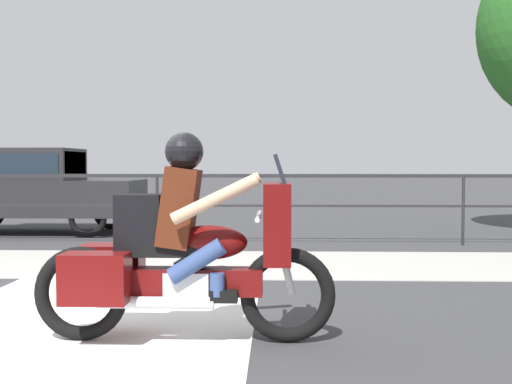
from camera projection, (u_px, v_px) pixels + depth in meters
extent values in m
plane|color=#38383A|center=(33.00, 327.00, 5.30)|extent=(120.00, 120.00, 0.00)
cube|color=#A8A59E|center=(128.00, 263.00, 8.69)|extent=(44.00, 2.40, 0.01)
cube|color=silver|center=(75.00, 334.00, 5.08)|extent=(2.82, 6.00, 0.01)
cube|color=#232326|center=(157.00, 176.00, 10.75)|extent=(36.00, 0.04, 0.06)
cube|color=#232326|center=(157.00, 206.00, 10.77)|extent=(36.00, 0.03, 0.04)
cylinder|color=#232326|center=(157.00, 209.00, 10.78)|extent=(0.05, 0.05, 1.18)
cylinder|color=#232326|center=(463.00, 210.00, 10.61)|extent=(0.05, 0.05, 1.18)
torus|color=black|center=(288.00, 295.00, 4.84)|extent=(0.72, 0.11, 0.72)
torus|color=black|center=(81.00, 294.00, 4.89)|extent=(0.72, 0.11, 0.72)
cube|color=#5B0C0C|center=(184.00, 281.00, 4.86)|extent=(1.20, 0.22, 0.20)
cube|color=silver|center=(188.00, 288.00, 4.86)|extent=(0.34, 0.26, 0.26)
ellipsoid|color=#5B0C0C|center=(209.00, 242.00, 4.84)|extent=(0.59, 0.30, 0.26)
cube|color=black|center=(163.00, 250.00, 4.86)|extent=(0.69, 0.28, 0.08)
cube|color=#5B0C0C|center=(277.00, 223.00, 4.82)|extent=(0.20, 0.56, 0.60)
cube|color=#1E232B|center=(280.00, 170.00, 4.80)|extent=(0.10, 0.47, 0.24)
cylinder|color=silver|center=(259.00, 216.00, 4.82)|extent=(0.04, 0.70, 0.04)
cylinder|color=silver|center=(155.00, 303.00, 4.71)|extent=(0.87, 0.09, 0.09)
cube|color=#5B0C0C|center=(95.00, 278.00, 4.64)|extent=(0.48, 0.28, 0.36)
cube|color=#5B0C0C|center=(112.00, 267.00, 5.12)|extent=(0.48, 0.28, 0.36)
cylinder|color=silver|center=(284.00, 259.00, 4.83)|extent=(0.19, 0.06, 0.54)
cube|color=#4C1E0F|center=(179.00, 207.00, 4.84)|extent=(0.32, 0.36, 0.62)
sphere|color=tan|center=(184.00, 154.00, 4.82)|extent=(0.23, 0.23, 0.23)
sphere|color=black|center=(184.00, 152.00, 4.82)|extent=(0.29, 0.29, 0.29)
cylinder|color=#33477A|center=(197.00, 261.00, 4.70)|extent=(0.44, 0.13, 0.34)
cylinder|color=#33477A|center=(217.00, 285.00, 4.70)|extent=(0.11, 0.11, 0.17)
cube|color=black|center=(224.00, 296.00, 4.71)|extent=(0.20, 0.10, 0.09)
cylinder|color=#33477A|center=(202.00, 255.00, 5.00)|extent=(0.44, 0.13, 0.34)
cylinder|color=#33477A|center=(221.00, 277.00, 5.00)|extent=(0.11, 0.11, 0.17)
cube|color=black|center=(227.00, 288.00, 5.00)|extent=(0.20, 0.10, 0.09)
cylinder|color=tan|center=(215.00, 199.00, 4.53)|extent=(0.64, 0.09, 0.37)
cylinder|color=tan|center=(222.00, 195.00, 5.12)|extent=(0.64, 0.09, 0.37)
cube|color=black|center=(140.00, 220.00, 4.85)|extent=(0.34, 0.28, 0.39)
cube|color=#232326|center=(34.00, 197.00, 12.52)|extent=(4.11, 1.69, 0.68)
cube|color=#232326|center=(21.00, 164.00, 12.50)|extent=(2.14, 1.48, 0.61)
cube|color=#19232D|center=(75.00, 164.00, 12.46)|extent=(0.04, 1.32, 0.49)
cube|color=#19232D|center=(21.00, 164.00, 12.50)|extent=(1.97, 1.52, 0.40)
torus|color=black|center=(88.00, 218.00, 11.71)|extent=(0.71, 0.11, 0.71)
torus|color=black|center=(110.00, 212.00, 13.26)|extent=(0.71, 0.11, 0.71)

